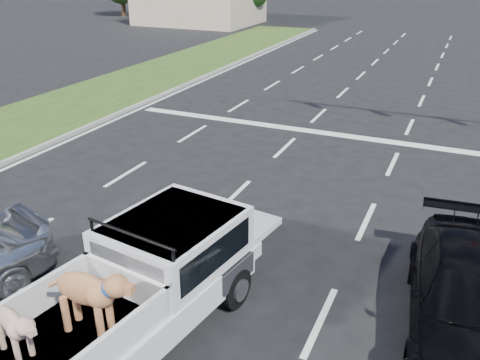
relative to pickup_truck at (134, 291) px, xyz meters
The scene contains 6 objects.
ground 2.11m from the pickup_truck, 60.46° to the left, with size 160.00×160.00×0.00m, color black.
road_markings 8.31m from the pickup_truck, 83.54° to the left, with size 17.75×60.00×0.01m.
grass_median_left 13.07m from the pickup_truck, 144.15° to the left, with size 5.00×60.00×0.10m, color #264515.
curb_left 11.18m from the pickup_truck, 136.76° to the left, with size 0.15×60.00×0.14m, color gray.
pickup_truck is the anchor object (origin of this frame).
black_coupe 5.51m from the pickup_truck, 25.36° to the left, with size 1.95×4.80×1.39m, color black.
Camera 1 is at (3.38, -7.07, 5.89)m, focal length 38.00 mm.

